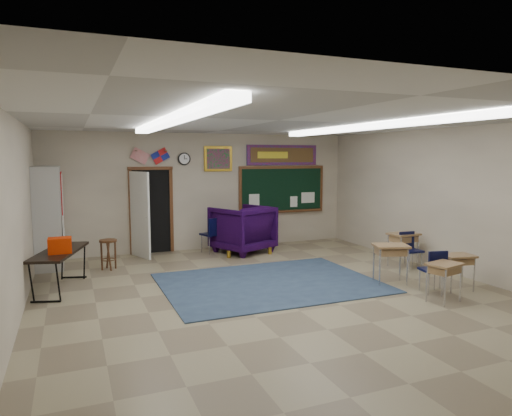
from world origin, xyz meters
name	(u,v)px	position (x,y,z in m)	size (l,w,h in m)	color
floor	(278,296)	(0.00, 0.00, 0.00)	(9.00, 9.00, 0.00)	gray
back_wall	(205,192)	(0.00, 4.50, 1.50)	(8.00, 0.04, 3.00)	beige
left_wall	(12,223)	(-4.00, 0.00, 1.50)	(0.04, 9.00, 3.00)	beige
right_wall	(458,202)	(4.00, 0.00, 1.50)	(0.04, 9.00, 3.00)	beige
ceiling	(279,120)	(0.00, 0.00, 3.00)	(8.00, 9.00, 0.04)	silver
area_rug	(270,283)	(0.20, 0.80, 0.01)	(4.00, 3.00, 0.02)	#354B64
fluorescent_strips	(279,124)	(0.00, 0.00, 2.94)	(3.86, 6.00, 0.10)	white
doorway	(148,212)	(-1.50, 4.35, 1.06)	(1.10, 0.89, 2.16)	black
chalkboard	(282,191)	(2.20, 4.46, 1.46)	(2.55, 0.14, 1.30)	#5B321A
bulletin_board	(282,155)	(2.20, 4.47, 2.45)	(2.10, 0.05, 0.55)	maroon
framed_art_print	(218,159)	(0.35, 4.47, 2.35)	(0.75, 0.05, 0.65)	#A57E1F
wall_clock	(184,159)	(-0.55, 4.47, 2.35)	(0.32, 0.05, 0.32)	black
wall_flags	(150,154)	(-1.40, 4.44, 2.48)	(1.16, 0.06, 0.70)	red
storage_cabinet	(49,217)	(-3.71, 3.85, 1.10)	(0.59, 1.25, 2.20)	#A4A4A0
wingback_armchair	(242,229)	(0.74, 3.71, 0.59)	(1.27, 1.30, 1.19)	black
student_chair_reading	(211,235)	(-0.03, 3.93, 0.45)	(0.45, 0.45, 0.90)	black
student_chair_desk_a	(432,271)	(2.62, -0.83, 0.39)	(0.39, 0.39, 0.78)	black
student_chair_desk_b	(411,252)	(3.39, 0.59, 0.40)	(0.40, 0.40, 0.81)	black
student_desk_front_left	(390,262)	(2.32, -0.07, 0.42)	(0.74, 0.65, 0.75)	#A3804C
student_desk_front_right	(403,248)	(3.46, 0.93, 0.42)	(0.67, 0.53, 0.74)	#A3804C
student_desk_back_left	(444,280)	(2.42, -1.32, 0.37)	(0.63, 0.53, 0.66)	#A3804C
student_desk_back_right	(457,270)	(3.15, -0.89, 0.37)	(0.61, 0.50, 0.65)	#A3804C
folding_table	(60,268)	(-3.48, 1.86, 0.39)	(1.06, 1.83, 0.99)	black
wooden_stool	(109,254)	(-2.55, 3.09, 0.33)	(0.37, 0.37, 0.64)	#502E18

